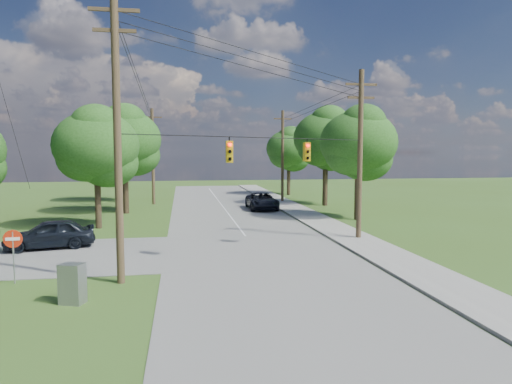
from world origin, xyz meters
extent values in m
plane|color=#3B591D|center=(0.00, 0.00, 0.00)|extent=(140.00, 140.00, 0.00)
cube|color=gray|center=(2.00, 5.00, 0.01)|extent=(10.00, 100.00, 0.03)
cube|color=#9F9D95|center=(8.70, 5.00, 0.06)|extent=(2.60, 100.00, 0.12)
cylinder|color=brown|center=(-4.60, 0.40, 6.00)|extent=(0.32, 0.32, 12.00)
cube|color=brown|center=(-4.60, 0.40, 11.10)|extent=(2.00, 0.12, 0.14)
cube|color=brown|center=(-4.60, 0.40, 10.30)|extent=(1.70, 0.12, 0.14)
cylinder|color=brown|center=(8.90, 8.00, 5.25)|extent=(0.32, 0.32, 10.50)
cube|color=brown|center=(8.90, 8.00, 9.60)|extent=(2.00, 0.12, 0.14)
cube|color=brown|center=(8.90, 8.00, 8.80)|extent=(1.70, 0.12, 0.14)
cylinder|color=brown|center=(8.90, 30.00, 5.00)|extent=(0.32, 0.32, 10.00)
cube|color=brown|center=(8.90, 30.00, 9.10)|extent=(2.00, 0.12, 0.14)
cylinder|color=brown|center=(-5.00, 30.00, 5.00)|extent=(0.32, 0.32, 10.00)
cube|color=brown|center=(-5.00, 30.00, 9.10)|extent=(2.00, 0.12, 0.14)
cylinder|color=black|center=(2.15, 4.20, 10.35)|extent=(13.52, 7.63, 1.53)
cylinder|color=black|center=(2.15, 4.20, 9.95)|extent=(13.52, 7.63, 1.53)
cylinder|color=black|center=(2.15, 4.20, 9.55)|extent=(13.52, 7.63, 1.53)
cylinder|color=black|center=(8.90, 19.00, 9.35)|extent=(0.03, 22.00, 0.53)
cylinder|color=black|center=(-4.80, 15.20, 10.10)|extent=(0.43, 29.60, 2.03)
cylinder|color=black|center=(8.90, 19.00, 8.95)|extent=(0.03, 22.00, 0.53)
cylinder|color=black|center=(-4.80, 15.20, 9.70)|extent=(0.43, 29.60, 2.03)
cylinder|color=black|center=(2.15, 4.20, 6.20)|extent=(13.52, 7.63, 0.04)
cube|color=gold|center=(0.26, 3.02, 5.48)|extent=(0.32, 0.22, 1.05)
sphere|color=#FF0C05|center=(0.26, 2.88, 5.83)|extent=(0.17, 0.17, 0.17)
cube|color=gold|center=(0.26, 3.26, 5.48)|extent=(0.32, 0.22, 1.05)
sphere|color=#FF0C05|center=(0.26, 3.40, 5.83)|extent=(0.17, 0.17, 0.17)
cube|color=gold|center=(4.85, 5.60, 5.48)|extent=(0.32, 0.22, 1.05)
sphere|color=#FF0C05|center=(4.85, 5.46, 5.83)|extent=(0.17, 0.17, 0.17)
cube|color=gold|center=(4.85, 5.84, 5.48)|extent=(0.32, 0.22, 1.05)
sphere|color=#FF0C05|center=(4.85, 5.98, 5.83)|extent=(0.17, 0.17, 0.17)
cylinder|color=#443522|center=(-8.00, 15.00, 1.57)|extent=(0.45, 0.45, 3.15)
ellipsoid|color=#1E4B16|center=(-8.00, 15.00, 5.94)|extent=(6.00, 6.00, 4.92)
cylinder|color=#443522|center=(-7.00, 23.00, 1.75)|extent=(0.50, 0.50, 3.50)
ellipsoid|color=#1E4B16|center=(-7.00, 23.00, 6.60)|extent=(6.40, 6.40, 5.25)
cylinder|color=#443522|center=(-9.00, 33.00, 1.66)|extent=(0.48, 0.47, 3.32)
ellipsoid|color=#1E4B16|center=(-9.00, 33.00, 6.27)|extent=(6.00, 6.00, 4.92)
cylinder|color=#443522|center=(12.00, 16.00, 1.66)|extent=(0.48, 0.48, 3.32)
ellipsoid|color=#1E4B16|center=(12.00, 16.00, 6.27)|extent=(6.20, 6.20, 5.08)
cylinder|color=#443522|center=(12.50, 26.00, 1.84)|extent=(0.52, 0.52, 3.67)
ellipsoid|color=#1E4B16|center=(12.50, 26.00, 6.93)|extent=(6.60, 6.60, 5.41)
cylinder|color=#443522|center=(11.50, 38.00, 1.57)|extent=(0.45, 0.45, 3.15)
ellipsoid|color=#1E4B16|center=(11.50, 38.00, 5.94)|extent=(5.80, 5.80, 4.76)
imported|color=black|center=(-9.46, 8.07, 0.86)|extent=(5.16, 3.00, 1.65)
imported|color=black|center=(5.50, 23.70, 0.82)|extent=(2.67, 5.71, 1.58)
cube|color=gray|center=(-5.98, -2.03, 0.73)|extent=(0.96, 0.82, 1.47)
cylinder|color=gray|center=(-8.96, 1.00, 1.09)|extent=(0.06, 0.06, 2.19)
cylinder|color=red|center=(-8.96, 1.00, 1.89)|extent=(0.75, 0.09, 0.75)
cube|color=white|center=(-8.96, 0.97, 1.89)|extent=(0.55, 0.07, 0.13)
camera|label=1|loc=(-2.03, -18.94, 5.44)|focal=32.00mm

